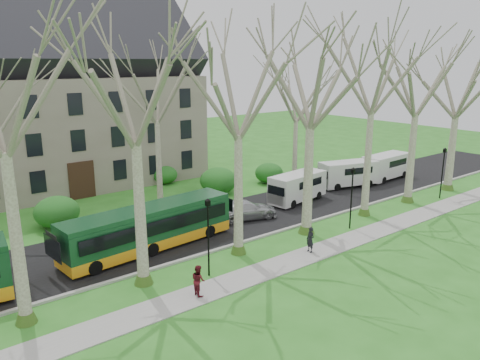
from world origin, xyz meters
The scene contains 16 objects.
ground centered at (0.00, 0.00, 0.00)m, with size 120.00×120.00×0.00m, color #2B7220.
sidewalk centered at (0.00, -2.50, 0.03)m, with size 70.00×2.00×0.06m, color gray.
road centered at (0.00, 5.50, 0.03)m, with size 80.00×8.00×0.06m, color black.
curb centered at (0.00, 1.50, 0.07)m, with size 80.00×0.25×0.14m, color #A5A39E.
building centered at (-6.00, 24.00, 8.07)m, with size 26.50×12.20×16.00m.
tree_row_verge centered at (0.00, 0.30, 7.00)m, with size 49.00×7.00×14.00m.
tree_row_far centered at (-1.33, 11.00, 6.00)m, with size 33.00×7.00×12.00m.
lamp_row centered at (0.00, -1.00, 2.57)m, with size 36.22×0.22×4.30m.
hedges centered at (-4.67, 14.00, 1.00)m, with size 30.60×8.60×2.00m.
bus_follow centered at (-6.78, 4.28, 1.45)m, with size 11.15×2.32×2.79m, color #134322, non-canonical shape.
sedan centered at (1.42, 5.04, 0.76)m, with size 1.95×4.80×1.39m, color #AFB0B4.
van_a centered at (7.60, 5.79, 1.24)m, with size 5.42×1.97×2.37m, color silver, non-canonical shape.
van_b centered at (14.68, 6.26, 1.24)m, with size 5.42×1.97×2.37m, color silver, non-canonical shape.
van_c centered at (19.89, 5.80, 1.29)m, with size 5.64×2.05×2.46m, color silver, non-canonical shape.
pedestrian_a centered at (0.63, -2.26, 0.85)m, with size 0.58×0.38×1.58m, color black.
pedestrian_b centered at (-7.71, -2.56, 0.85)m, with size 0.77×0.60×1.58m, color #59141D.
Camera 1 is at (-19.27, -20.55, 11.41)m, focal length 35.00 mm.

